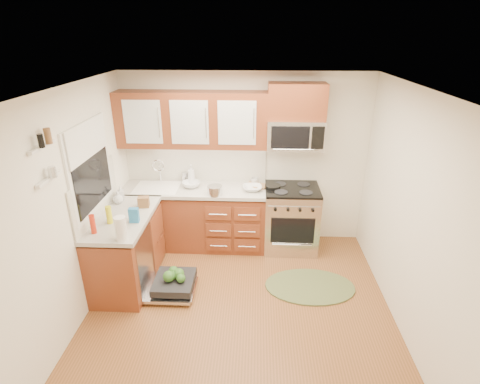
{
  "coord_description": "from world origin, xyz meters",
  "views": [
    {
      "loc": [
        0.17,
        -3.44,
        3.0
      ],
      "look_at": [
        -0.03,
        0.85,
        1.13
      ],
      "focal_mm": 28.0,
      "sensor_mm": 36.0,
      "label": 1
    }
  ],
  "objects_px": {
    "stock_pot": "(215,190)",
    "bowl_b": "(191,184)",
    "rug": "(310,286)",
    "cup": "(254,181)",
    "range": "(291,218)",
    "sink": "(158,196)",
    "bowl_a": "(252,188)",
    "upper_cabinets": "(192,120)",
    "dishwasher": "(171,285)",
    "paper_towel_roll": "(121,229)",
    "microwave": "(295,134)",
    "skillet": "(273,186)",
    "cutting_board": "(257,185)"
  },
  "relations": [
    {
      "from": "skillet",
      "to": "microwave",
      "type": "bearing_deg",
      "value": 22.36
    },
    {
      "from": "sink",
      "to": "stock_pot",
      "type": "bearing_deg",
      "value": -13.18
    },
    {
      "from": "upper_cabinets",
      "to": "cup",
      "type": "bearing_deg",
      "value": 4.95
    },
    {
      "from": "cutting_board",
      "to": "stock_pot",
      "type": "bearing_deg",
      "value": -149.82
    },
    {
      "from": "dishwasher",
      "to": "paper_towel_roll",
      "type": "xyz_separation_m",
      "value": [
        -0.4,
        -0.32,
        0.96
      ]
    },
    {
      "from": "range",
      "to": "rug",
      "type": "bearing_deg",
      "value": -78.83
    },
    {
      "from": "cup",
      "to": "stock_pot",
      "type": "bearing_deg",
      "value": -141.29
    },
    {
      "from": "dishwasher",
      "to": "upper_cabinets",
      "type": "bearing_deg",
      "value": 83.96
    },
    {
      "from": "bowl_a",
      "to": "bowl_b",
      "type": "relative_size",
      "value": 1.03
    },
    {
      "from": "paper_towel_roll",
      "to": "sink",
      "type": "bearing_deg",
      "value": 89.61
    },
    {
      "from": "upper_cabinets",
      "to": "range",
      "type": "height_order",
      "value": "upper_cabinets"
    },
    {
      "from": "microwave",
      "to": "skillet",
      "type": "height_order",
      "value": "microwave"
    },
    {
      "from": "skillet",
      "to": "bowl_b",
      "type": "relative_size",
      "value": 0.85
    },
    {
      "from": "microwave",
      "to": "dishwasher",
      "type": "relative_size",
      "value": 1.09
    },
    {
      "from": "dishwasher",
      "to": "paper_towel_roll",
      "type": "distance_m",
      "value": 1.09
    },
    {
      "from": "skillet",
      "to": "bowl_a",
      "type": "distance_m",
      "value": 0.29
    },
    {
      "from": "upper_cabinets",
      "to": "bowl_a",
      "type": "distance_m",
      "value": 1.26
    },
    {
      "from": "upper_cabinets",
      "to": "paper_towel_roll",
      "type": "relative_size",
      "value": 7.59
    },
    {
      "from": "upper_cabinets",
      "to": "paper_towel_roll",
      "type": "bearing_deg",
      "value": -108.54
    },
    {
      "from": "dishwasher",
      "to": "cutting_board",
      "type": "xyz_separation_m",
      "value": [
        1.03,
        1.25,
        0.84
      ]
    },
    {
      "from": "range",
      "to": "skillet",
      "type": "bearing_deg",
      "value": 179.01
    },
    {
      "from": "rug",
      "to": "cup",
      "type": "relative_size",
      "value": 10.55
    },
    {
      "from": "range",
      "to": "sink",
      "type": "xyz_separation_m",
      "value": [
        -1.93,
        -0.01,
        0.33
      ]
    },
    {
      "from": "upper_cabinets",
      "to": "rug",
      "type": "relative_size",
      "value": 1.81
    },
    {
      "from": "bowl_a",
      "to": "cup",
      "type": "bearing_deg",
      "value": 84.11
    },
    {
      "from": "microwave",
      "to": "cutting_board",
      "type": "relative_size",
      "value": 2.54
    },
    {
      "from": "skillet",
      "to": "paper_towel_roll",
      "type": "height_order",
      "value": "paper_towel_roll"
    },
    {
      "from": "cup",
      "to": "paper_towel_roll",
      "type": "bearing_deg",
      "value": -129.98
    },
    {
      "from": "skillet",
      "to": "cutting_board",
      "type": "distance_m",
      "value": 0.26
    },
    {
      "from": "rug",
      "to": "stock_pot",
      "type": "relative_size",
      "value": 5.44
    },
    {
      "from": "paper_towel_roll",
      "to": "cup",
      "type": "bearing_deg",
      "value": 50.02
    },
    {
      "from": "range",
      "to": "bowl_b",
      "type": "relative_size",
      "value": 3.7
    },
    {
      "from": "sink",
      "to": "bowl_a",
      "type": "bearing_deg",
      "value": -1.22
    },
    {
      "from": "range",
      "to": "stock_pot",
      "type": "distance_m",
      "value": 1.21
    },
    {
      "from": "rug",
      "to": "bowl_b",
      "type": "height_order",
      "value": "bowl_b"
    },
    {
      "from": "stock_pot",
      "to": "bowl_b",
      "type": "height_order",
      "value": "stock_pot"
    },
    {
      "from": "upper_cabinets",
      "to": "microwave",
      "type": "height_order",
      "value": "upper_cabinets"
    },
    {
      "from": "upper_cabinets",
      "to": "skillet",
      "type": "distance_m",
      "value": 1.45
    },
    {
      "from": "upper_cabinets",
      "to": "range",
      "type": "relative_size",
      "value": 2.16
    },
    {
      "from": "bowl_b",
      "to": "cup",
      "type": "bearing_deg",
      "value": 11.46
    },
    {
      "from": "cutting_board",
      "to": "rug",
      "type": "bearing_deg",
      "value": -57.18
    },
    {
      "from": "paper_towel_roll",
      "to": "bowl_a",
      "type": "height_order",
      "value": "paper_towel_roll"
    },
    {
      "from": "bowl_a",
      "to": "stock_pot",
      "type": "bearing_deg",
      "value": -161.47
    },
    {
      "from": "rug",
      "to": "skillet",
      "type": "bearing_deg",
      "value": 115.9
    },
    {
      "from": "paper_towel_roll",
      "to": "cup",
      "type": "relative_size",
      "value": 2.52
    },
    {
      "from": "dishwasher",
      "to": "bowl_a",
      "type": "bearing_deg",
      "value": 48.25
    },
    {
      "from": "stock_pot",
      "to": "microwave",
      "type": "bearing_deg",
      "value": 17.05
    },
    {
      "from": "upper_cabinets",
      "to": "rug",
      "type": "height_order",
      "value": "upper_cabinets"
    },
    {
      "from": "skillet",
      "to": "cutting_board",
      "type": "xyz_separation_m",
      "value": [
        -0.23,
        0.12,
        -0.03
      ]
    },
    {
      "from": "upper_cabinets",
      "to": "bowl_a",
      "type": "bearing_deg",
      "value": -12.38
    }
  ]
}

